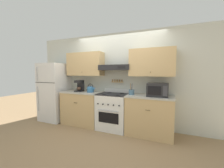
# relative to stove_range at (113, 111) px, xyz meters

# --- Properties ---
(ground_plane) EXTENTS (16.00, 16.00, 0.00)m
(ground_plane) POSITION_rel_stove_range_xyz_m (0.00, -0.34, -0.46)
(ground_plane) COLOR #937551
(wall_back) EXTENTS (5.20, 0.46, 2.55)m
(wall_back) POSITION_rel_stove_range_xyz_m (-0.01, 0.30, 0.95)
(wall_back) COLOR silver
(wall_back) RESTS_ON ground_plane
(counter_left) EXTENTS (1.12, 0.67, 0.93)m
(counter_left) POSITION_rel_stove_range_xyz_m (-0.95, 0.00, 0.00)
(counter_left) COLOR tan
(counter_left) RESTS_ON ground_plane
(counter_right) EXTENTS (1.08, 0.67, 0.93)m
(counter_right) POSITION_rel_stove_range_xyz_m (0.92, 0.00, 0.00)
(counter_right) COLOR tan
(counter_right) RESTS_ON ground_plane
(stove_range) EXTENTS (0.77, 0.67, 1.02)m
(stove_range) POSITION_rel_stove_range_xyz_m (0.00, 0.00, 0.00)
(stove_range) COLOR white
(stove_range) RESTS_ON ground_plane
(refrigerator) EXTENTS (0.75, 0.73, 1.74)m
(refrigerator) POSITION_rel_stove_range_xyz_m (-1.95, -0.04, 0.41)
(refrigerator) COLOR white
(refrigerator) RESTS_ON ground_plane
(tea_kettle) EXTENTS (0.24, 0.19, 0.23)m
(tea_kettle) POSITION_rel_stove_range_xyz_m (-0.67, -0.02, 0.56)
(tea_kettle) COLOR teal
(tea_kettle) RESTS_ON counter_left
(coffee_maker) EXTENTS (0.19, 0.23, 0.32)m
(coffee_maker) POSITION_rel_stove_range_xyz_m (-1.04, 0.01, 0.63)
(coffee_maker) COLOR black
(coffee_maker) RESTS_ON counter_left
(microwave) EXTENTS (0.46, 0.38, 0.30)m
(microwave) POSITION_rel_stove_range_xyz_m (1.09, -0.01, 0.62)
(microwave) COLOR #232326
(microwave) RESTS_ON counter_right
(utensil_crock) EXTENTS (0.13, 0.13, 0.28)m
(utensil_crock) POSITION_rel_stove_range_xyz_m (0.49, -0.02, 0.53)
(utensil_crock) COLOR slate
(utensil_crock) RESTS_ON counter_right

